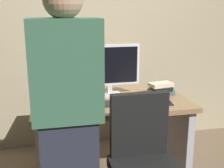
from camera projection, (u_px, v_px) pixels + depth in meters
wall_back at (95, 7)px, 3.02m from camera, size 6.40×0.10×3.00m
desk at (111, 124)px, 2.53m from camera, size 1.32×0.76×0.72m
person_at_desk at (68, 120)px, 1.70m from camera, size 0.40×0.24×1.64m
monitor at (110, 67)px, 2.53m from camera, size 0.54×0.14×0.46m
keyboard at (115, 103)px, 2.34m from camera, size 0.43×0.14×0.02m
mouse at (147, 99)px, 2.42m from camera, size 0.06×0.10×0.03m
cup_near_keyboard at (68, 103)px, 2.21m from camera, size 0.07×0.07×0.10m
book_stack at (161, 89)px, 2.61m from camera, size 0.23×0.18×0.11m
cell_phone at (167, 102)px, 2.38m from camera, size 0.09×0.15×0.01m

